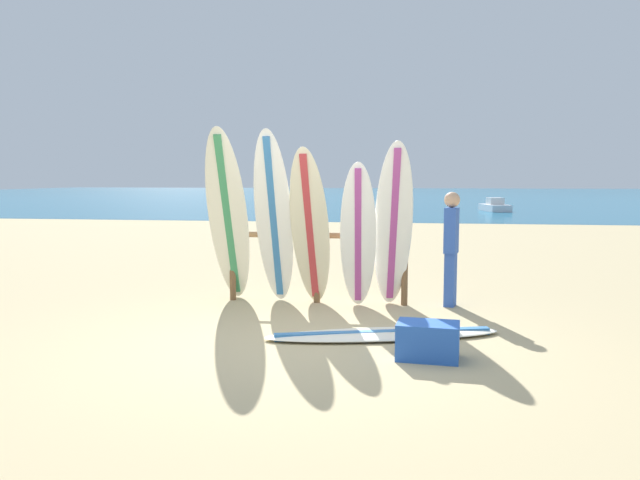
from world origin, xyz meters
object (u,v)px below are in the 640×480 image
object	(u,v)px
surfboard_lying_on_sand	(383,334)
beachgoer_standing	(451,244)
surfboard_leaning_center	(358,236)
surfboard_leaning_far_left	(228,218)
surfboard_leaning_center_left	(310,228)
surfboard_rack	(317,253)
surfboard_leaning_center_right	(393,226)
surfboard_leaning_left	(274,219)
small_boat_offshore	(495,206)
cooler_box	(428,341)

from	to	relation	value
surfboard_lying_on_sand	beachgoer_standing	size ratio (longest dim) A/B	1.72
surfboard_leaning_center	beachgoer_standing	size ratio (longest dim) A/B	1.26
surfboard_leaning_far_left	surfboard_leaning_center_left	distance (m)	1.15
surfboard_rack	surfboard_leaning_center_right	size ratio (longest dim) A/B	1.14
surfboard_leaning_left	small_boat_offshore	distance (m)	26.13
surfboard_leaning_center_left	cooler_box	distance (m)	2.82
surfboard_leaning_left	beachgoer_standing	distance (m)	2.45
surfboard_rack	beachgoer_standing	bearing A→B (deg)	0.84
beachgoer_standing	cooler_box	bearing A→B (deg)	-98.00
surfboard_rack	surfboard_leaning_center	size ratio (longest dim) A/B	1.29
surfboard_rack	surfboard_leaning_center_left	size ratio (longest dim) A/B	1.18
surfboard_lying_on_sand	beachgoer_standing	world-z (taller)	beachgoer_standing
surfboard_leaning_center_right	cooler_box	world-z (taller)	surfboard_leaning_center_right
surfboard_leaning_center_left	surfboard_lying_on_sand	size ratio (longest dim) A/B	0.80
surfboard_leaning_center_left	beachgoer_standing	world-z (taller)	surfboard_leaning_center_left
beachgoer_standing	surfboard_leaning_center_left	bearing A→B (deg)	-168.78
beachgoer_standing	surfboard_lying_on_sand	bearing A→B (deg)	-114.63
surfboard_leaning_left	beachgoer_standing	bearing A→B (deg)	9.01
surfboard_leaning_left	surfboard_leaning_center_left	world-z (taller)	surfboard_leaning_left
surfboard_rack	cooler_box	world-z (taller)	surfboard_rack
surfboard_leaning_center_left	cooler_box	world-z (taller)	surfboard_leaning_center_left
surfboard_leaning_center	surfboard_lying_on_sand	bearing A→B (deg)	-73.71
surfboard_leaning_center_right	beachgoer_standing	xyz separation A→B (m)	(0.78, 0.31, -0.26)
surfboard_rack	surfboard_leaning_center_right	world-z (taller)	surfboard_leaning_center_right
surfboard_lying_on_sand	cooler_box	world-z (taller)	cooler_box
small_boat_offshore	surfboard_leaning_center_left	bearing A→B (deg)	-102.60
surfboard_leaning_left	surfboard_leaning_center_right	world-z (taller)	surfboard_leaning_left
surfboard_leaning_far_left	surfboard_leaning_center_right	bearing A→B (deg)	2.29
surfboard_rack	surfboard_leaning_left	distance (m)	0.81
surfboard_leaning_center_right	small_boat_offshore	world-z (taller)	surfboard_leaning_center_right
surfboard_rack	surfboard_leaning_center_left	distance (m)	0.52
surfboard_leaning_center_left	surfboard_lying_on_sand	world-z (taller)	surfboard_leaning_center_left
surfboard_leaning_center	small_boat_offshore	size ratio (longest dim) A/B	0.80
cooler_box	surfboard_leaning_left	bearing A→B (deg)	138.34
surfboard_leaning_center	surfboard_lying_on_sand	xyz separation A→B (m)	(0.42, -1.43, -0.96)
surfboard_leaning_left	surfboard_leaning_center_right	distance (m)	1.62
surfboard_leaning_center	surfboard_lying_on_sand	world-z (taller)	surfboard_leaning_center
surfboard_leaning_left	surfboard_leaning_center_left	distance (m)	0.51
surfboard_leaning_far_left	surfboard_leaning_center	size ratio (longest dim) A/B	1.23
surfboard_leaning_center_left	surfboard_leaning_center	world-z (taller)	surfboard_leaning_center_left
surfboard_leaning_center	surfboard_leaning_center_right	world-z (taller)	surfboard_leaning_center_right
surfboard_leaning_center_right	small_boat_offshore	bearing A→B (deg)	79.80
surfboard_leaning_center_left	beachgoer_standing	size ratio (longest dim) A/B	1.38
surfboard_leaning_center	surfboard_lying_on_sand	distance (m)	1.77
surfboard_leaning_center_right	beachgoer_standing	bearing A→B (deg)	21.40
surfboard_rack	surfboard_leaning_center	xyz separation A→B (m)	(0.61, -0.36, 0.28)
surfboard_lying_on_sand	surfboard_leaning_center	bearing A→B (deg)	106.29
surfboard_leaning_far_left	small_boat_offshore	bearing A→B (deg)	74.98
surfboard_rack	surfboard_leaning_left	bearing A→B (deg)	-146.70
beachgoer_standing	cooler_box	size ratio (longest dim) A/B	2.63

